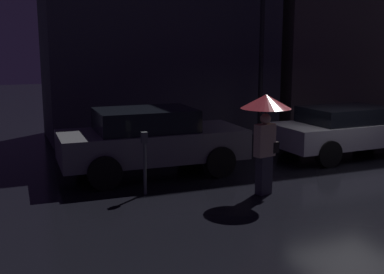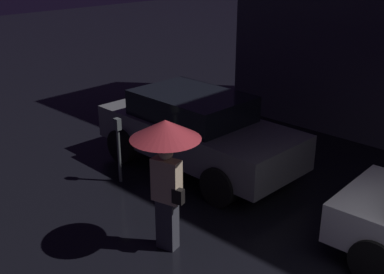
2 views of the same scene
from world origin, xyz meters
name	(u,v)px [view 1 (image 1 of 2)]	position (x,y,z in m)	size (l,w,h in m)	color
ground_plane	(355,169)	(0.00, 0.00, 0.00)	(60.00, 60.00, 0.00)	black
building_facade_left	(160,29)	(-2.77, 6.50, 3.49)	(7.50, 3.00, 6.98)	#3D3D47
parked_car_grey	(151,139)	(-4.69, 1.50, 0.81)	(4.30, 1.99, 1.53)	slate
parked_car_silver	(348,129)	(0.81, 1.28, 0.73)	(4.33, 1.94, 1.34)	#B7B7BF
pedestrian_with_umbrella	(266,117)	(-3.06, -0.87, 1.58)	(0.99, 0.99, 2.02)	#383842
parking_meter	(145,156)	(-5.28, 0.01, 0.79)	(0.12, 0.10, 1.28)	#4C5154
street_lamp_near	(262,16)	(-0.42, 3.91, 3.81)	(0.52, 0.52, 5.06)	black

